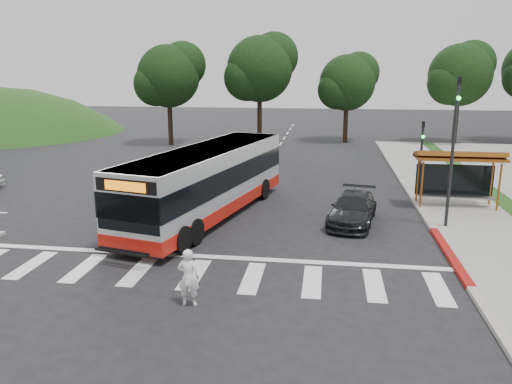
# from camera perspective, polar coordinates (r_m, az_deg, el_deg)

# --- Properties ---
(ground) EXTENTS (140.00, 140.00, 0.00)m
(ground) POSITION_cam_1_polar(r_m,az_deg,el_deg) (21.89, -3.65, -4.27)
(ground) COLOR black
(ground) RESTS_ON ground
(sidewalk_east) EXTENTS (4.00, 40.00, 0.12)m
(sidewalk_east) POSITION_cam_1_polar(r_m,az_deg,el_deg) (29.90, 20.84, -0.10)
(sidewalk_east) COLOR gray
(sidewalk_east) RESTS_ON ground
(curb_east) EXTENTS (0.30, 40.00, 0.15)m
(curb_east) POSITION_cam_1_polar(r_m,az_deg,el_deg) (29.51, 17.06, 0.06)
(curb_east) COLOR #9E9991
(curb_east) RESTS_ON ground
(curb_east_red) EXTENTS (0.32, 6.00, 0.15)m
(curb_east_red) POSITION_cam_1_polar(r_m,az_deg,el_deg) (20.10, 21.25, -6.68)
(curb_east_red) COLOR maroon
(curb_east_red) RESTS_ON ground
(crosswalk_ladder) EXTENTS (18.00, 2.60, 0.01)m
(crosswalk_ladder) POSITION_cam_1_polar(r_m,az_deg,el_deg) (17.34, -7.06, -9.33)
(crosswalk_ladder) COLOR silver
(crosswalk_ladder) RESTS_ON ground
(bus_shelter) EXTENTS (4.20, 1.60, 2.86)m
(bus_shelter) POSITION_cam_1_polar(r_m,az_deg,el_deg) (26.64, 22.14, 3.21)
(bus_shelter) COLOR #904B18
(bus_shelter) RESTS_ON sidewalk_east
(traffic_signal_ne_tall) EXTENTS (0.18, 0.37, 6.50)m
(traffic_signal_ne_tall) POSITION_cam_1_polar(r_m,az_deg,el_deg) (22.66, 21.65, 5.47)
(traffic_signal_ne_tall) COLOR black
(traffic_signal_ne_tall) RESTS_ON ground
(traffic_signal_ne_short) EXTENTS (0.18, 0.37, 4.00)m
(traffic_signal_ne_short) POSITION_cam_1_polar(r_m,az_deg,el_deg) (29.64, 18.39, 4.76)
(traffic_signal_ne_short) COLOR black
(traffic_signal_ne_short) RESTS_ON ground
(tree_ne_a) EXTENTS (6.16, 5.74, 9.30)m
(tree_ne_a) POSITION_cam_1_polar(r_m,az_deg,el_deg) (49.82, 22.36, 12.38)
(tree_ne_a) COLOR black
(tree_ne_a) RESTS_ON parking_lot
(tree_north_a) EXTENTS (6.60, 6.15, 10.17)m
(tree_north_a) POSITION_cam_1_polar(r_m,az_deg,el_deg) (46.84, 0.53, 14.01)
(tree_north_a) COLOR black
(tree_north_a) RESTS_ON ground
(tree_north_b) EXTENTS (5.72, 5.33, 8.43)m
(tree_north_b) POSITION_cam_1_polar(r_m,az_deg,el_deg) (48.46, 10.48, 12.29)
(tree_north_b) COLOR black
(tree_north_b) RESTS_ON ground
(tree_north_c) EXTENTS (6.16, 5.74, 9.30)m
(tree_north_c) POSITION_cam_1_polar(r_m,az_deg,el_deg) (46.65, -9.87, 13.04)
(tree_north_c) COLOR black
(tree_north_c) RESTS_ON ground
(transit_bus) EXTENTS (5.51, 12.84, 3.24)m
(transit_bus) POSITION_cam_1_polar(r_m,az_deg,el_deg) (23.43, -5.53, 1.02)
(transit_bus) COLOR #BABDBF
(transit_bus) RESTS_ON ground
(pedestrian) EXTENTS (0.65, 0.43, 1.76)m
(pedestrian) POSITION_cam_1_polar(r_m,az_deg,el_deg) (14.93, -7.73, -9.64)
(pedestrian) COLOR white
(pedestrian) RESTS_ON ground
(dark_sedan) EXTENTS (2.64, 4.86, 1.34)m
(dark_sedan) POSITION_cam_1_polar(r_m,az_deg,el_deg) (22.98, 11.01, -1.89)
(dark_sedan) COLOR black
(dark_sedan) RESTS_ON ground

